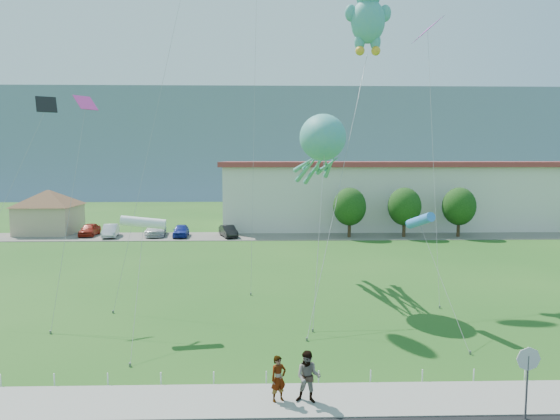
# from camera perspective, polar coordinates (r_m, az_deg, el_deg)

# --- Properties ---
(ground) EXTENTS (160.00, 160.00, 0.00)m
(ground) POSITION_cam_1_polar(r_m,az_deg,el_deg) (21.37, -4.38, -17.74)
(ground) COLOR #1D4E15
(ground) RESTS_ON ground
(sidewalk) EXTENTS (80.00, 2.50, 0.10)m
(sidewalk) POSITION_cam_1_polar(r_m,az_deg,el_deg) (18.86, -4.83, -20.94)
(sidewalk) COLOR gray
(sidewalk) RESTS_ON ground
(parking_strip) EXTENTS (70.00, 6.00, 0.06)m
(parking_strip) POSITION_cam_1_polar(r_m,az_deg,el_deg) (55.22, -2.57, -3.02)
(parking_strip) COLOR #59544C
(parking_strip) RESTS_ON ground
(hill_ridge) EXTENTS (160.00, 50.00, 25.00)m
(hill_ridge) POSITION_cam_1_polar(r_m,az_deg,el_deg) (139.61, -1.95, 7.48)
(hill_ridge) COLOR slate
(hill_ridge) RESTS_ON ground
(pavilion) EXTENTS (9.20, 9.20, 5.00)m
(pavilion) POSITION_cam_1_polar(r_m,az_deg,el_deg) (63.01, -24.92, 0.28)
(pavilion) COLOR tan
(pavilion) RESTS_ON ground
(warehouse) EXTENTS (61.00, 15.00, 8.20)m
(warehouse) POSITION_cam_1_polar(r_m,az_deg,el_deg) (68.42, 19.90, 1.80)
(warehouse) COLOR beige
(warehouse) RESTS_ON ground
(stop_sign) EXTENTS (0.80, 0.07, 2.50)m
(stop_sign) POSITION_cam_1_polar(r_m,az_deg,el_deg) (18.75, 26.48, -15.64)
(stop_sign) COLOR slate
(stop_sign) RESTS_ON ground
(rope_fence) EXTENTS (26.05, 0.05, 0.50)m
(rope_fence) POSITION_cam_1_polar(r_m,az_deg,el_deg) (20.08, -4.59, -18.57)
(rope_fence) COLOR white
(rope_fence) RESTS_ON ground
(tree_near) EXTENTS (3.60, 3.60, 5.47)m
(tree_near) POSITION_cam_1_polar(r_m,az_deg,el_deg) (54.54, 7.95, 0.38)
(tree_near) COLOR #3F2B19
(tree_near) RESTS_ON ground
(tree_mid) EXTENTS (3.60, 3.60, 5.47)m
(tree_mid) POSITION_cam_1_polar(r_m,az_deg,el_deg) (55.84, 14.04, 0.38)
(tree_mid) COLOR #3F2B19
(tree_mid) RESTS_ON ground
(tree_far) EXTENTS (3.60, 3.60, 5.47)m
(tree_far) POSITION_cam_1_polar(r_m,az_deg,el_deg) (57.74, 19.79, 0.39)
(tree_far) COLOR #3F2B19
(tree_far) RESTS_ON ground
(pedestrian_left) EXTENTS (0.70, 0.62, 1.62)m
(pedestrian_left) POSITION_cam_1_polar(r_m,az_deg,el_deg) (18.37, -0.18, -18.71)
(pedestrian_left) COLOR gray
(pedestrian_left) RESTS_ON sidewalk
(pedestrian_right) EXTENTS (1.01, 0.86, 1.83)m
(pedestrian_right) POSITION_cam_1_polar(r_m,az_deg,el_deg) (18.26, 3.25, -18.51)
(pedestrian_right) COLOR gray
(pedestrian_right) RESTS_ON sidewalk
(parked_car_red) EXTENTS (1.77, 4.07, 1.37)m
(parked_car_red) POSITION_cam_1_polar(r_m,az_deg,el_deg) (59.23, -20.94, -2.10)
(parked_car_red) COLOR maroon
(parked_car_red) RESTS_ON parking_strip
(parked_car_silver) EXTENTS (2.14, 4.33, 1.36)m
(parked_car_silver) POSITION_cam_1_polar(r_m,az_deg,el_deg) (57.53, -18.81, -2.25)
(parked_car_silver) COLOR silver
(parked_car_silver) RESTS_ON parking_strip
(parked_car_white) EXTENTS (2.75, 5.36, 1.49)m
(parked_car_white) POSITION_cam_1_polar(r_m,az_deg,el_deg) (57.22, -14.00, -2.09)
(parked_car_white) COLOR silver
(parked_car_white) RESTS_ON parking_strip
(parked_car_blue) EXTENTS (1.85, 4.01, 1.33)m
(parked_car_blue) POSITION_cam_1_polar(r_m,az_deg,el_deg) (55.70, -11.26, -2.32)
(parked_car_blue) COLOR navy
(parked_car_blue) RESTS_ON parking_strip
(parked_car_black) EXTENTS (2.48, 4.06, 1.26)m
(parked_car_black) POSITION_cam_1_polar(r_m,az_deg,el_deg) (54.80, -5.93, -2.41)
(parked_car_black) COLOR black
(parked_car_black) RESTS_ON parking_strip
(octopus_kite) EXTENTS (2.79, 12.44, 11.22)m
(octopus_kite) POSITION_cam_1_polar(r_m,az_deg,el_deg) (31.33, 4.67, 6.96)
(octopus_kite) COLOR teal
(octopus_kite) RESTS_ON ground
(teddy_bear_kite) EXTENTS (6.72, 13.41, 20.69)m
(teddy_bear_kite) POSITION_cam_1_polar(r_m,az_deg,el_deg) (37.02, 10.03, 21.03)
(teddy_bear_kite) COLOR teal
(teddy_bear_kite) RESTS_ON ground
(small_kite_black) EXTENTS (4.19, 5.24, 12.10)m
(small_kite_black) POSITION_cam_1_polar(r_m,az_deg,el_deg) (31.82, -26.10, 8.45)
(small_kite_black) COLOR black
(small_kite_black) RESTS_ON ground
(small_kite_purple) EXTENTS (2.84, 10.35, 18.66)m
(small_kite_purple) POSITION_cam_1_polar(r_m,az_deg,el_deg) (39.86, 16.56, 18.62)
(small_kite_purple) COLOR #BB31C4
(small_kite_purple) RESTS_ON ground
(small_kite_pink) EXTENTS (1.29, 5.31, 12.11)m
(small_kite_pink) POSITION_cam_1_polar(r_m,az_deg,el_deg) (29.95, -21.69, 8.89)
(small_kite_pink) COLOR #D9308D
(small_kite_pink) RESTS_ON ground
(small_kite_white) EXTENTS (0.82, 6.14, 5.82)m
(small_kite_white) POSITION_cam_1_polar(r_m,az_deg,el_deg) (25.87, -15.37, -1.46)
(small_kite_white) COLOR white
(small_kite_white) RESTS_ON ground
(small_kite_cyan) EXTENTS (1.24, 5.85, 5.78)m
(small_kite_cyan) POSITION_cam_1_polar(r_m,az_deg,el_deg) (26.94, 15.73, -1.26)
(small_kite_cyan) COLOR #2F7AD7
(small_kite_cyan) RESTS_ON ground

